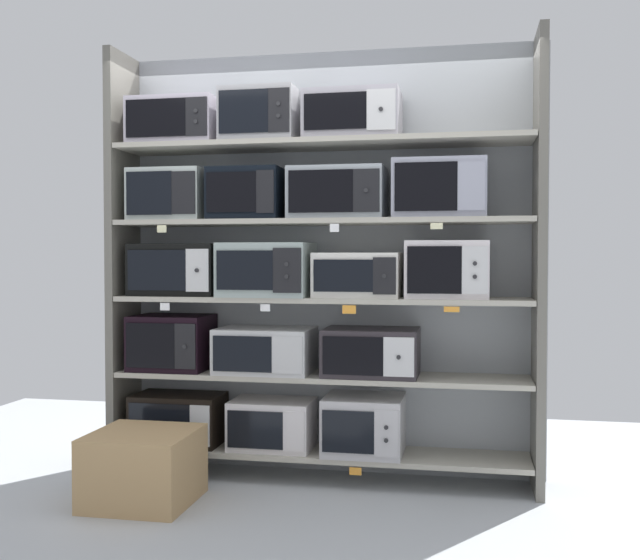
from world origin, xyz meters
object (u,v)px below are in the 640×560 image
at_px(microwave_4, 266,350).
at_px(microwave_11, 248,195).
at_px(microwave_9, 447,269).
at_px(microwave_10, 171,195).
at_px(microwave_13, 440,189).
at_px(microwave_15, 262,117).
at_px(microwave_1, 272,424).
at_px(microwave_6, 177,270).
at_px(microwave_7, 267,270).
at_px(microwave_2, 364,424).
at_px(microwave_16, 353,116).
at_px(microwave_14, 176,123).
at_px(microwave_3, 172,342).
at_px(microwave_12, 338,193).
at_px(shipping_carton, 143,467).
at_px(microwave_5, 371,352).
at_px(microwave_0, 178,419).
at_px(microwave_8, 358,275).

height_order(microwave_4, microwave_11, microwave_11).
height_order(microwave_9, microwave_11, microwave_11).
xyz_separation_m(microwave_10, microwave_13, (1.64, 0.00, 0.01)).
bearing_deg(microwave_15, microwave_1, 0.18).
bearing_deg(microwave_1, microwave_6, -179.99).
xyz_separation_m(microwave_7, microwave_9, (1.07, -0.00, 0.00)).
bearing_deg(microwave_2, microwave_16, -179.99).
bearing_deg(microwave_14, microwave_7, 0.04).
bearing_deg(microwave_7, microwave_10, -179.97).
relative_size(microwave_3, microwave_12, 0.83).
relative_size(microwave_4, microwave_12, 1.02).
height_order(microwave_3, microwave_14, microwave_14).
bearing_deg(microwave_6, microwave_1, 0.01).
xyz_separation_m(microwave_2, shipping_carton, (-1.12, -0.60, -0.15)).
bearing_deg(microwave_5, microwave_1, 179.99).
height_order(microwave_5, microwave_6, microwave_6).
bearing_deg(microwave_6, microwave_4, 0.00).
distance_m(microwave_5, microwave_15, 1.55).
height_order(microwave_1, microwave_5, microwave_5).
distance_m(microwave_0, microwave_11, 1.45).
bearing_deg(microwave_4, microwave_16, 0.02).
relative_size(microwave_8, microwave_14, 0.93).
bearing_deg(microwave_10, microwave_15, 0.00).
bearing_deg(microwave_16, microwave_5, -0.12).
distance_m(microwave_12, microwave_16, 0.46).
relative_size(microwave_16, shipping_carton, 1.02).
bearing_deg(microwave_3, microwave_6, 0.18).
distance_m(microwave_2, microwave_12, 1.37).
distance_m(microwave_5, microwave_16, 1.39).
distance_m(microwave_14, shipping_carton, 2.05).
bearing_deg(microwave_1, microwave_14, -179.98).
distance_m(microwave_0, microwave_2, 1.16).
xyz_separation_m(microwave_1, microwave_16, (0.49, 0.00, 1.84)).
bearing_deg(microwave_4, microwave_9, -0.01).
height_order(microwave_4, microwave_14, microwave_14).
xyz_separation_m(microwave_1, microwave_9, (1.04, -0.00, 0.94)).
bearing_deg(microwave_0, microwave_8, 0.02).
relative_size(microwave_5, microwave_16, 0.99).
height_order(microwave_2, microwave_14, microwave_14).
xyz_separation_m(microwave_12, microwave_14, (-1.00, -0.00, 0.45)).
bearing_deg(microwave_5, microwave_8, 179.79).
height_order(microwave_4, microwave_6, microwave_6).
bearing_deg(microwave_11, shipping_carton, -124.58).
xyz_separation_m(microwave_6, microwave_9, (1.64, -0.00, 0.01)).
bearing_deg(microwave_14, microwave_12, 0.00).
xyz_separation_m(microwave_0, microwave_12, (1.00, 0.00, 1.38)).
height_order(microwave_0, microwave_11, microwave_11).
distance_m(microwave_9, microwave_16, 1.05).
relative_size(microwave_6, microwave_10, 1.18).
bearing_deg(microwave_7, microwave_5, -0.02).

